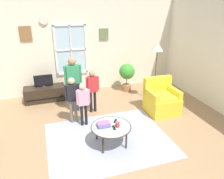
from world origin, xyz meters
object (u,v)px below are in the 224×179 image
(television, at_px, (43,81))
(person_green_shirt, at_px, (73,78))
(floor_lamp, at_px, (157,53))
(armchair, at_px, (161,100))
(coffee_table, at_px, (111,127))
(person_pink_shirt, at_px, (83,100))
(remote_near_cup, at_px, (114,128))
(person_red_shirt, at_px, (92,87))
(cup, at_px, (118,125))
(person_black_shirt, at_px, (72,95))
(book_stack, at_px, (104,124))
(potted_plant_by_window, at_px, (127,74))
(remote_near_books, at_px, (115,121))
(tv_stand, at_px, (45,94))

(television, bearing_deg, person_green_shirt, -51.74)
(floor_lamp, bearing_deg, armchair, -102.70)
(coffee_table, relative_size, person_pink_shirt, 0.78)
(coffee_table, height_order, person_green_shirt, person_green_shirt)
(remote_near_cup, relative_size, person_red_shirt, 0.12)
(cup, bearing_deg, person_black_shirt, 121.18)
(book_stack, xyz_separation_m, potted_plant_by_window, (1.48, 2.47, 0.12))
(remote_near_books, xyz_separation_m, remote_near_cup, (-0.11, -0.24, 0.00))
(person_pink_shirt, relative_size, floor_lamp, 0.62)
(tv_stand, relative_size, cup, 10.53)
(person_green_shirt, bearing_deg, person_pink_shirt, -83.70)
(coffee_table, xyz_separation_m, remote_near_cup, (0.03, -0.08, 0.03))
(remote_near_books, xyz_separation_m, person_pink_shirt, (-0.51, 0.73, 0.23))
(armchair, distance_m, floor_lamp, 1.27)
(person_black_shirt, height_order, person_green_shirt, person_green_shirt)
(person_pink_shirt, relative_size, potted_plant_by_window, 1.17)
(tv_stand, xyz_separation_m, book_stack, (1.03, -2.52, 0.24))
(book_stack, bearing_deg, tv_stand, 112.32)
(television, bearing_deg, coffee_table, -65.46)
(television, relative_size, remote_near_cup, 3.63)
(cup, relative_size, person_pink_shirt, 0.10)
(armchair, bearing_deg, coffee_table, -150.83)
(person_black_shirt, bearing_deg, potted_plant_by_window, 36.69)
(person_black_shirt, relative_size, potted_plant_by_window, 1.28)
(remote_near_cup, relative_size, person_green_shirt, 0.10)
(tv_stand, height_order, person_pink_shirt, person_pink_shirt)
(tv_stand, relative_size, remote_near_cup, 8.10)
(person_green_shirt, xyz_separation_m, potted_plant_by_window, (1.80, 0.86, -0.33))
(armchair, height_order, person_pink_shirt, person_pink_shirt)
(remote_near_books, bearing_deg, television, 118.64)
(television, xyz_separation_m, person_green_shirt, (0.72, -0.91, 0.30))
(person_black_shirt, xyz_separation_m, potted_plant_by_window, (1.92, 1.43, -0.14))
(person_black_shirt, bearing_deg, remote_near_cup, -62.41)
(person_black_shirt, xyz_separation_m, floor_lamp, (2.39, 0.50, 0.69))
(remote_near_books, height_order, potted_plant_by_window, potted_plant_by_window)
(tv_stand, xyz_separation_m, remote_near_cup, (1.20, -2.65, 0.21))
(book_stack, distance_m, remote_near_books, 0.30)
(coffee_table, distance_m, floor_lamp, 2.62)
(potted_plant_by_window, bearing_deg, television, 178.89)
(armchair, height_order, coffee_table, armchair)
(book_stack, bearing_deg, coffee_table, -19.97)
(remote_near_books, relative_size, person_black_shirt, 0.12)
(person_pink_shirt, xyz_separation_m, floor_lamp, (2.19, 0.71, 0.75))
(coffee_table, bearing_deg, person_black_shirt, 117.90)
(cup, xyz_separation_m, remote_near_cup, (-0.08, -0.02, -0.04))
(person_black_shirt, xyz_separation_m, person_red_shirt, (0.56, 0.38, -0.01))
(television, xyz_separation_m, coffee_table, (1.17, -2.56, -0.22))
(person_red_shirt, relative_size, potted_plant_by_window, 1.27)
(remote_near_cup, distance_m, potted_plant_by_window, 2.91)
(cup, xyz_separation_m, person_red_shirt, (-0.13, 1.52, 0.24))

